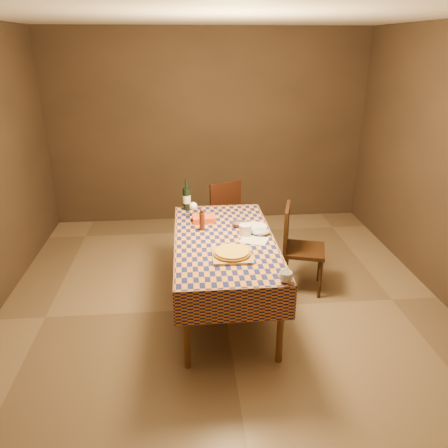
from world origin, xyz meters
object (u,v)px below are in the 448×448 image
object	(u,v)px
dining_table	(224,246)
white_plate	(255,227)
bowl	(239,224)
chair_right	(297,243)
wine_bottle	(187,198)
pizza	(232,253)
chair_far	(221,211)
cutting_board	(232,255)

from	to	relation	value
dining_table	white_plate	world-z (taller)	white_plate
bowl	chair_right	world-z (taller)	chair_right
dining_table	wine_bottle	distance (m)	0.92
pizza	chair_far	distance (m)	1.78
dining_table	pizza	world-z (taller)	pizza
cutting_board	wine_bottle	bearing A→B (deg)	107.22
white_plate	chair_right	xyz separation A→B (m)	(0.47, 0.11, -0.25)
cutting_board	wine_bottle	world-z (taller)	wine_bottle
pizza	chair_right	size ratio (longest dim) A/B	0.36
dining_table	wine_bottle	world-z (taller)	wine_bottle
dining_table	bowl	size ratio (longest dim) A/B	12.93
dining_table	cutting_board	world-z (taller)	cutting_board
wine_bottle	white_plate	xyz separation A→B (m)	(0.67, -0.58, -0.12)
pizza	bowl	world-z (taller)	pizza
white_plate	wine_bottle	bearing A→B (deg)	139.33
chair_right	cutting_board	bearing A→B (deg)	-136.43
white_plate	bowl	bearing A→B (deg)	163.94
dining_table	chair_far	xyz separation A→B (m)	(0.08, 1.39, -0.17)
white_plate	chair_far	size ratio (longest dim) A/B	0.26
pizza	chair_far	size ratio (longest dim) A/B	0.36
chair_far	wine_bottle	bearing A→B (deg)	-126.97
dining_table	pizza	distance (m)	0.39
cutting_board	chair_far	xyz separation A→B (m)	(0.05, 1.76, -0.26)
wine_bottle	chair_far	distance (m)	0.80
cutting_board	bowl	bearing A→B (deg)	78.03
bowl	wine_bottle	size ratio (longest dim) A/B	0.41
pizza	chair_far	xyz separation A→B (m)	(0.05, 1.76, -0.28)
cutting_board	wine_bottle	distance (m)	1.26
white_plate	pizza	bearing A→B (deg)	-115.67
pizza	chair_far	bearing A→B (deg)	88.25
cutting_board	chair_right	bearing A→B (deg)	43.57
chair_far	chair_right	size ratio (longest dim) A/B	1.00
pizza	white_plate	xyz separation A→B (m)	(0.30, 0.62, -0.03)
chair_right	wine_bottle	bearing A→B (deg)	157.87
cutting_board	bowl	distance (m)	0.68
pizza	wine_bottle	world-z (taller)	wine_bottle
wine_bottle	cutting_board	bearing A→B (deg)	-72.78
chair_far	cutting_board	bearing A→B (deg)	-91.75
pizza	white_plate	world-z (taller)	pizza
white_plate	dining_table	bearing A→B (deg)	-142.87
pizza	bowl	size ratio (longest dim) A/B	2.34
white_plate	chair_far	distance (m)	1.19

